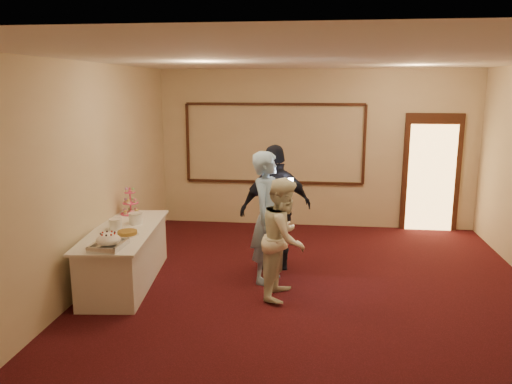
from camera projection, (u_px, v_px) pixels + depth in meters
The scene contains 14 objects.
floor at pixel (312, 299), 6.43m from camera, with size 7.00×7.00×0.00m, color black.
room_walls at pixel (316, 142), 6.01m from camera, with size 6.04×7.04×3.02m.
wall_molding at pixel (274, 144), 9.56m from camera, with size 3.45×0.04×1.55m.
doorway at pixel (431, 174), 9.31m from camera, with size 1.05×0.07×2.20m.
buffet_table at pixel (125, 256), 6.89m from camera, with size 1.05×2.21×0.77m.
pavlova_tray at pixel (108, 242), 6.01m from camera, with size 0.36×0.52×0.18m.
cupcake_stand at pixel (130, 204), 7.59m from camera, with size 0.31×0.31×0.45m.
plate_stack_a at pixel (115, 224), 6.78m from camera, with size 0.18×0.18×0.15m.
plate_stack_b at pixel (136, 219), 7.04m from camera, with size 0.20×0.20×0.16m.
tart at pixel (127, 233), 6.54m from camera, with size 0.29×0.29×0.06m.
man at pixel (268, 217), 6.86m from camera, with size 0.67×0.44×1.83m, color #89B2DE.
woman at pixel (284, 238), 6.38m from camera, with size 0.76×0.59×1.56m, color white.
guest at pixel (276, 208), 7.28m from camera, with size 1.10×0.46×1.87m, color black.
camera_flash at pixel (291, 180), 7.00m from camera, with size 0.07×0.04×0.05m, color white.
Camera 1 is at (-0.01, -6.05, 2.69)m, focal length 35.00 mm.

